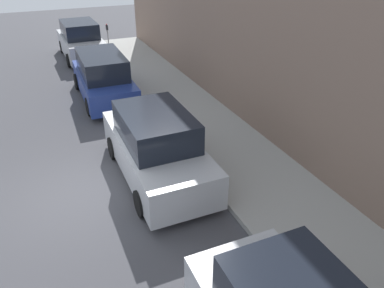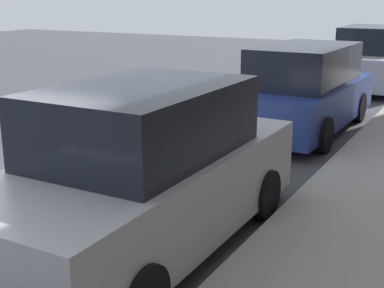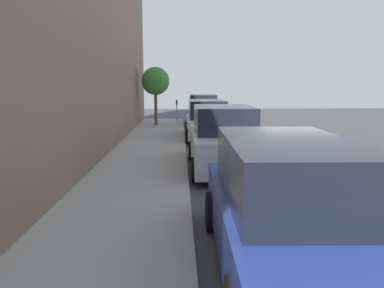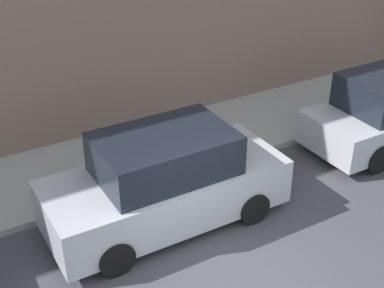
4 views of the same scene
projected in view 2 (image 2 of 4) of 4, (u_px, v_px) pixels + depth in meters
name	position (u px, v px, depth m)	size (l,w,h in m)	color
ground_plane	(6.00, 210.00, 7.60)	(60.00, 60.00, 0.00)	#424247
parked_suv_third	(145.00, 173.00, 6.28)	(2.08, 4.81, 1.98)	#B7BABF
parked_minivan_fourth	(304.00, 90.00, 11.80)	(2.02, 4.94, 1.90)	navy
parked_suv_fifth	(370.00, 60.00, 17.21)	(2.08, 4.84, 1.98)	#B7BABF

